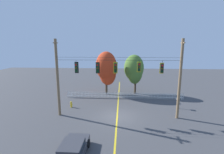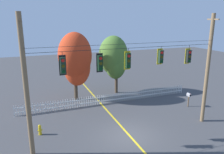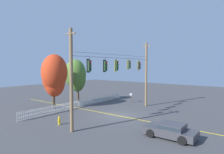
{
  "view_description": "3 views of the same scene",
  "coord_description": "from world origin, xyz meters",
  "px_view_note": "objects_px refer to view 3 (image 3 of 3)",
  "views": [
    {
      "loc": [
        0.5,
        -17.65,
        8.0
      ],
      "look_at": [
        -0.61,
        0.26,
        4.54
      ],
      "focal_mm": 26.38,
      "sensor_mm": 36.0,
      "label": 1
    },
    {
      "loc": [
        -6.43,
        -13.27,
        8.37
      ],
      "look_at": [
        -1.17,
        0.49,
        4.44
      ],
      "focal_mm": 35.68,
      "sensor_mm": 36.0,
      "label": 2
    },
    {
      "loc": [
        -17.82,
        -12.73,
        5.65
      ],
      "look_at": [
        -0.79,
        0.21,
        4.37
      ],
      "focal_mm": 31.8,
      "sensor_mm": 36.0,
      "label": 3
    }
  ],
  "objects_px": {
    "traffic_signal_southbound_primary": "(139,66)",
    "roadside_mailbox": "(131,95)",
    "autumn_maple_mid": "(76,75)",
    "parked_car": "(170,130)",
    "traffic_signal_northbound_secondary": "(117,66)",
    "traffic_signal_northbound_primary": "(105,66)",
    "autumn_maple_near_fence": "(54,76)",
    "fire_hydrant": "(59,121)",
    "traffic_signal_eastbound_side": "(89,66)",
    "traffic_signal_westbound_side": "(129,65)"
  },
  "relations": [
    {
      "from": "traffic_signal_southbound_primary",
      "to": "roadside_mailbox",
      "type": "xyz_separation_m",
      "value": [
        2.96,
        2.97,
        -4.49
      ]
    },
    {
      "from": "autumn_maple_mid",
      "to": "roadside_mailbox",
      "type": "height_order",
      "value": "autumn_maple_mid"
    },
    {
      "from": "traffic_signal_southbound_primary",
      "to": "parked_car",
      "type": "height_order",
      "value": "traffic_signal_southbound_primary"
    },
    {
      "from": "traffic_signal_northbound_secondary",
      "to": "parked_car",
      "type": "height_order",
      "value": "traffic_signal_northbound_secondary"
    },
    {
      "from": "traffic_signal_northbound_primary",
      "to": "traffic_signal_northbound_secondary",
      "type": "height_order",
      "value": "same"
    },
    {
      "from": "autumn_maple_near_fence",
      "to": "roadside_mailbox",
      "type": "distance_m",
      "value": 11.7
    },
    {
      "from": "parked_car",
      "to": "roadside_mailbox",
      "type": "distance_m",
      "value": 14.79
    },
    {
      "from": "traffic_signal_southbound_primary",
      "to": "autumn_maple_near_fence",
      "type": "xyz_separation_m",
      "value": [
        -6.73,
        8.73,
        -1.37
      ]
    },
    {
      "from": "autumn_maple_mid",
      "to": "roadside_mailbox",
      "type": "distance_m",
      "value": 8.86
    },
    {
      "from": "traffic_signal_northbound_secondary",
      "to": "fire_hydrant",
      "type": "relative_size",
      "value": 1.81
    },
    {
      "from": "parked_car",
      "to": "fire_hydrant",
      "type": "distance_m",
      "value": 10.15
    },
    {
      "from": "traffic_signal_eastbound_side",
      "to": "traffic_signal_northbound_primary",
      "type": "height_order",
      "value": "same"
    },
    {
      "from": "fire_hydrant",
      "to": "roadside_mailbox",
      "type": "relative_size",
      "value": 0.59
    },
    {
      "from": "traffic_signal_westbound_side",
      "to": "traffic_signal_northbound_secondary",
      "type": "bearing_deg",
      "value": 179.98
    },
    {
      "from": "traffic_signal_northbound_primary",
      "to": "traffic_signal_westbound_side",
      "type": "bearing_deg",
      "value": -0.01
    },
    {
      "from": "traffic_signal_northbound_secondary",
      "to": "autumn_maple_near_fence",
      "type": "xyz_separation_m",
      "value": [
        -1.77,
        8.72,
        -1.37
      ]
    },
    {
      "from": "traffic_signal_eastbound_side",
      "to": "roadside_mailbox",
      "type": "bearing_deg",
      "value": 13.64
    },
    {
      "from": "parked_car",
      "to": "traffic_signal_eastbound_side",
      "type": "bearing_deg",
      "value": 101.81
    },
    {
      "from": "traffic_signal_northbound_primary",
      "to": "traffic_signal_westbound_side",
      "type": "distance_m",
      "value": 4.49
    },
    {
      "from": "autumn_maple_near_fence",
      "to": "fire_hydrant",
      "type": "height_order",
      "value": "autumn_maple_near_fence"
    },
    {
      "from": "fire_hydrant",
      "to": "roadside_mailbox",
      "type": "height_order",
      "value": "roadside_mailbox"
    },
    {
      "from": "traffic_signal_eastbound_side",
      "to": "autumn_maple_near_fence",
      "type": "xyz_separation_m",
      "value": [
        2.54,
        8.72,
        -1.36
      ]
    },
    {
      "from": "parked_car",
      "to": "roadside_mailbox",
      "type": "xyz_separation_m",
      "value": [
        10.72,
        10.18,
        0.51
      ]
    },
    {
      "from": "traffic_signal_northbound_secondary",
      "to": "autumn_maple_mid",
      "type": "bearing_deg",
      "value": 73.94
    },
    {
      "from": "traffic_signal_southbound_primary",
      "to": "fire_hydrant",
      "type": "distance_m",
      "value": 12.29
    },
    {
      "from": "traffic_signal_eastbound_side",
      "to": "parked_car",
      "type": "bearing_deg",
      "value": -78.19
    },
    {
      "from": "traffic_signal_southbound_primary",
      "to": "parked_car",
      "type": "distance_m",
      "value": 11.71
    },
    {
      "from": "autumn_maple_near_fence",
      "to": "fire_hydrant",
      "type": "relative_size",
      "value": 8.73
    },
    {
      "from": "traffic_signal_northbound_secondary",
      "to": "roadside_mailbox",
      "type": "bearing_deg",
      "value": 20.54
    },
    {
      "from": "traffic_signal_eastbound_side",
      "to": "traffic_signal_westbound_side",
      "type": "bearing_deg",
      "value": -0.01
    },
    {
      "from": "traffic_signal_eastbound_side",
      "to": "fire_hydrant",
      "type": "relative_size",
      "value": 1.82
    },
    {
      "from": "autumn_maple_mid",
      "to": "traffic_signal_eastbound_side",
      "type": "bearing_deg",
      "value": -126.61
    },
    {
      "from": "traffic_signal_northbound_secondary",
      "to": "roadside_mailbox",
      "type": "distance_m",
      "value": 9.58
    },
    {
      "from": "traffic_signal_northbound_primary",
      "to": "parked_car",
      "type": "bearing_deg",
      "value": -96.71
    },
    {
      "from": "traffic_signal_southbound_primary",
      "to": "autumn_maple_mid",
      "type": "relative_size",
      "value": 0.22
    },
    {
      "from": "traffic_signal_northbound_secondary",
      "to": "traffic_signal_northbound_primary",
      "type": "bearing_deg",
      "value": -180.0
    },
    {
      "from": "traffic_signal_eastbound_side",
      "to": "traffic_signal_southbound_primary",
      "type": "height_order",
      "value": "same"
    },
    {
      "from": "traffic_signal_northbound_secondary",
      "to": "autumn_maple_mid",
      "type": "xyz_separation_m",
      "value": [
        2.73,
        9.48,
        -1.47
      ]
    },
    {
      "from": "fire_hydrant",
      "to": "traffic_signal_northbound_primary",
      "type": "bearing_deg",
      "value": -31.9
    },
    {
      "from": "traffic_signal_westbound_side",
      "to": "traffic_signal_southbound_primary",
      "type": "relative_size",
      "value": 0.91
    },
    {
      "from": "traffic_signal_eastbound_side",
      "to": "traffic_signal_southbound_primary",
      "type": "distance_m",
      "value": 9.27
    },
    {
      "from": "autumn_maple_near_fence",
      "to": "fire_hydrant",
      "type": "xyz_separation_m",
      "value": [
        -4.13,
        -6.27,
        -3.84
      ]
    },
    {
      "from": "autumn_maple_near_fence",
      "to": "parked_car",
      "type": "distance_m",
      "value": 16.38
    },
    {
      "from": "traffic_signal_westbound_side",
      "to": "parked_car",
      "type": "distance_m",
      "value": 10.33
    },
    {
      "from": "roadside_mailbox",
      "to": "autumn_maple_near_fence",
      "type": "bearing_deg",
      "value": 149.29
    },
    {
      "from": "traffic_signal_northbound_primary",
      "to": "traffic_signal_northbound_secondary",
      "type": "distance_m",
      "value": 1.96
    },
    {
      "from": "traffic_signal_eastbound_side",
      "to": "traffic_signal_northbound_primary",
      "type": "xyz_separation_m",
      "value": [
        2.36,
        -0.0,
        -0.02
      ]
    },
    {
      "from": "traffic_signal_northbound_secondary",
      "to": "parked_car",
      "type": "xyz_separation_m",
      "value": [
        -2.81,
        -7.21,
        -5.0
      ]
    },
    {
      "from": "traffic_signal_eastbound_side",
      "to": "fire_hydrant",
      "type": "height_order",
      "value": "traffic_signal_eastbound_side"
    },
    {
      "from": "autumn_maple_near_fence",
      "to": "parked_car",
      "type": "relative_size",
      "value": 1.78
    }
  ]
}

